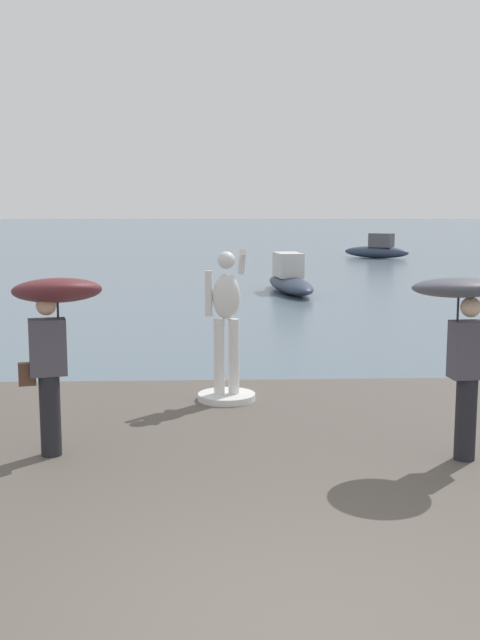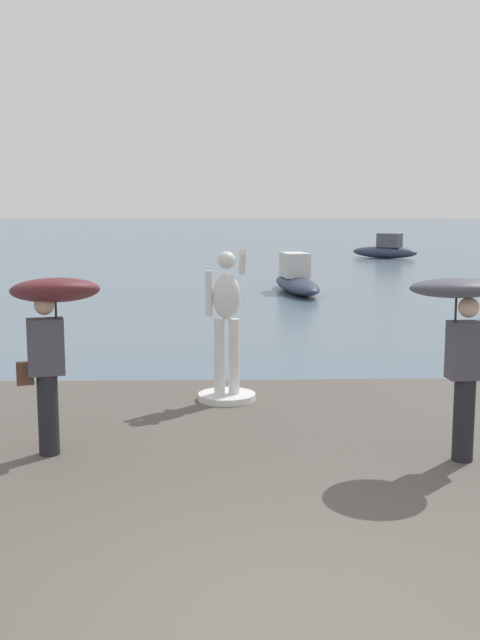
% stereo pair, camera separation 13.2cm
% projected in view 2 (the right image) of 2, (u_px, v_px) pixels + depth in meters
% --- Properties ---
extents(ground_plane, '(400.00, 400.00, 0.00)m').
position_uv_depth(ground_plane, '(225.00, 261.00, 44.34)').
color(ground_plane, slate).
extents(pier, '(7.77, 9.97, 0.40)m').
position_uv_depth(pier, '(250.00, 527.00, 6.72)').
color(pier, '#564F47').
rests_on(pier, ground).
extents(statue_white_figure, '(0.80, 0.96, 2.09)m').
position_uv_depth(statue_white_figure, '(227.00, 338.00, 10.28)').
color(statue_white_figure, silver).
rests_on(statue_white_figure, pier).
extents(onlooker_left, '(1.15, 1.17, 1.97)m').
position_uv_depth(onlooker_left, '(52.00, 317.00, 7.92)').
color(onlooker_left, black).
rests_on(onlooker_left, pier).
extents(onlooker_right, '(1.02, 1.04, 1.96)m').
position_uv_depth(onlooker_right, '(460.00, 320.00, 7.69)').
color(onlooker_right, black).
rests_on(onlooker_right, pier).
extents(boat_near, '(4.08, 3.38, 1.54)m').
position_uv_depth(boat_near, '(386.00, 250.00, 46.67)').
color(boat_near, '#2D384C').
rests_on(boat_near, ground).
extents(boat_far, '(1.74, 5.26, 1.44)m').
position_uv_depth(boat_far, '(296.00, 280.00, 27.38)').
color(boat_far, '#2D384C').
rests_on(boat_far, ground).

